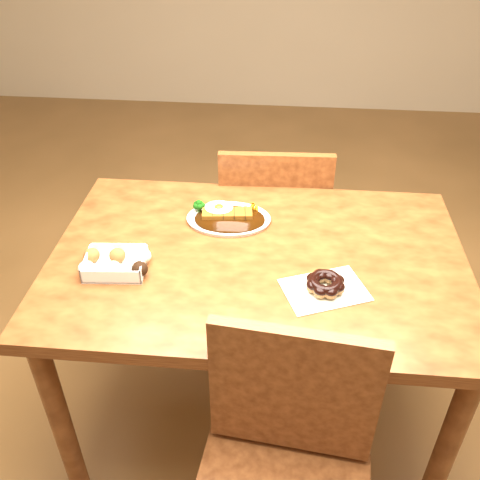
# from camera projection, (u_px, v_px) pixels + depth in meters

# --- Properties ---
(ground) EXTENTS (6.00, 6.00, 0.00)m
(ground) POSITION_uv_depth(u_px,v_px,m) (254.00, 415.00, 1.99)
(ground) COLOR brown
(ground) RESTS_ON ground
(table) EXTENTS (1.20, 0.80, 0.75)m
(table) POSITION_uv_depth(u_px,v_px,m) (257.00, 282.00, 1.60)
(table) COLOR #471F0E
(table) RESTS_ON ground
(chair_far) EXTENTS (0.44, 0.44, 0.87)m
(chair_far) POSITION_uv_depth(u_px,v_px,m) (273.00, 228.00, 2.13)
(chair_far) COLOR #471F0E
(chair_far) RESTS_ON ground
(katsu_curry_plate) EXTENTS (0.27, 0.19, 0.05)m
(katsu_curry_plate) POSITION_uv_depth(u_px,v_px,m) (227.00, 216.00, 1.69)
(katsu_curry_plate) COLOR white
(katsu_curry_plate) RESTS_ON table
(donut_box) EXTENTS (0.20, 0.14, 0.05)m
(donut_box) POSITION_uv_depth(u_px,v_px,m) (115.00, 263.00, 1.48)
(donut_box) COLOR white
(donut_box) RESTS_ON table
(pon_de_ring) EXTENTS (0.25, 0.22, 0.04)m
(pon_de_ring) POSITION_uv_depth(u_px,v_px,m) (325.00, 284.00, 1.41)
(pon_de_ring) COLOR silver
(pon_de_ring) RESTS_ON table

